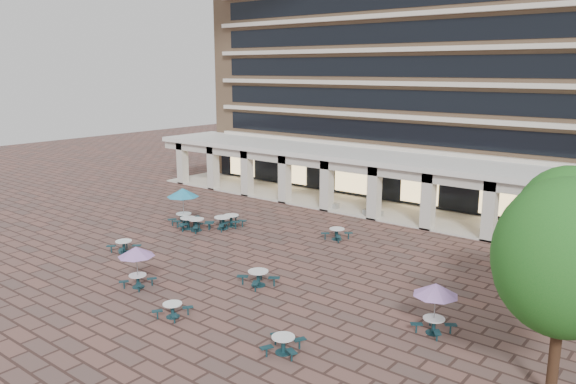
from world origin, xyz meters
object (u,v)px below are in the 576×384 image
picnic_table_1 (124,245)px  picnic_table_2 (173,309)px  planter_right (373,211)px  gazebo (572,230)px  planter_left (330,203)px  picnic_table_3 (283,343)px

picnic_table_1 → picnic_table_2: (9.34, -4.05, -0.05)m
picnic_table_2 → planter_right: planter_right is taller
picnic_table_2 → planter_right: 20.79m
picnic_table_1 → picnic_table_2: picnic_table_1 is taller
planter_right → picnic_table_2: bearing=-84.7°
gazebo → planter_right: 15.39m
planter_left → planter_right: planter_left is taller
picnic_table_1 → gazebo: bearing=30.7°
picnic_table_3 → gazebo: (6.67, 15.39, 2.30)m
picnic_table_3 → planter_right: size_ratio=1.24×
planter_right → planter_left: bearing=180.0°
picnic_table_3 → planter_right: 21.57m
picnic_table_3 → gazebo: size_ratio=0.48×
picnic_table_1 → planter_right: (7.42, 16.65, -0.00)m
planter_left → picnic_table_3: bearing=-59.8°
picnic_table_2 → planter_left: 21.50m
picnic_table_1 → gazebo: size_ratio=0.44×
picnic_table_3 → planter_left: (-11.69, 20.11, 0.04)m
gazebo → planter_right: bearing=161.9°
picnic_table_1 → picnic_table_3: bearing=-10.7°
gazebo → planter_left: (-18.36, 4.72, -2.25)m
gazebo → planter_right: (-14.47, 4.72, -2.28)m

